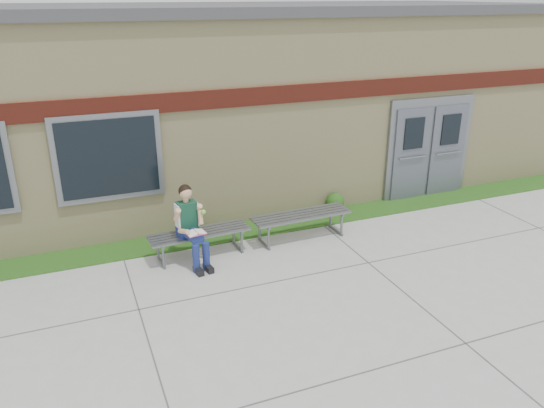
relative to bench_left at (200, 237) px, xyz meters
name	(u,v)px	position (x,y,z in m)	size (l,w,h in m)	color
ground	(331,287)	(1.68, -1.88, -0.36)	(80.00, 80.00, 0.00)	#9E9E99
grass_strip	(272,226)	(1.68, 0.72, -0.35)	(16.00, 0.80, 0.02)	#264412
school_building	(220,95)	(1.68, 4.11, 1.74)	(16.20, 6.22, 4.20)	beige
bench_left	(200,237)	(0.00, 0.00, 0.00)	(1.83, 0.60, 0.47)	slate
bench_right	(301,220)	(2.00, 0.00, 0.03)	(1.95, 0.59, 0.50)	slate
girl	(191,224)	(-0.20, -0.21, 0.37)	(0.55, 0.88, 1.41)	navy
shrub_mid	(194,225)	(0.13, 0.97, -0.18)	(0.33, 0.33, 0.33)	#264412
shrub_east	(335,202)	(3.26, 0.97, -0.15)	(0.40, 0.40, 0.40)	#264412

